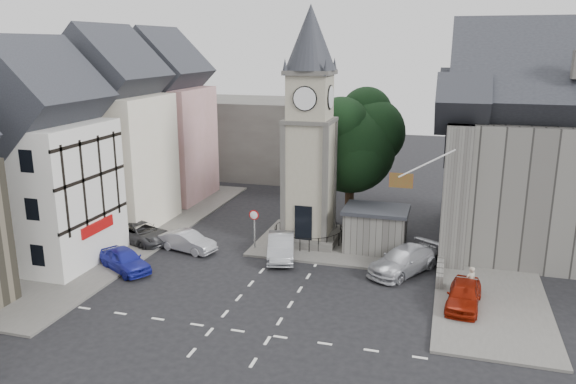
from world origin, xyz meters
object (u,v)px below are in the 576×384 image
(clock_tower, at_px, (310,129))
(stone_shelter, at_px, (376,229))
(pedestrian, at_px, (470,281))
(car_west_blue, at_px, (125,260))
(car_east_red, at_px, (464,295))

(clock_tower, relative_size, stone_shelter, 3.78)
(clock_tower, distance_m, pedestrian, 14.39)
(clock_tower, xyz_separation_m, pedestrian, (10.88, -5.99, -7.27))
(stone_shelter, relative_size, car_west_blue, 1.01)
(pedestrian, bearing_deg, car_west_blue, -27.85)
(clock_tower, height_order, car_west_blue, clock_tower)
(clock_tower, relative_size, pedestrian, 9.57)
(car_west_blue, bearing_deg, stone_shelter, -31.66)
(clock_tower, relative_size, car_west_blue, 3.83)
(car_west_blue, height_order, pedestrian, pedestrian)
(car_east_red, height_order, pedestrian, pedestrian)
(stone_shelter, bearing_deg, car_west_blue, -151.70)
(car_west_blue, bearing_deg, pedestrian, -53.56)
(clock_tower, height_order, pedestrian, clock_tower)
(car_west_blue, xyz_separation_m, pedestrian, (20.58, 2.31, 0.13))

